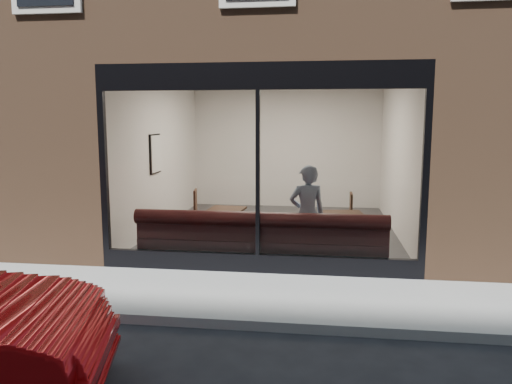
# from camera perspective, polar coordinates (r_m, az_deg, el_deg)

# --- Properties ---
(ground) EXTENTS (120.00, 120.00, 0.00)m
(ground) POSITION_cam_1_polar(r_m,az_deg,el_deg) (5.97, -2.41, -15.11)
(ground) COLOR black
(ground) RESTS_ON ground
(sidewalk_near) EXTENTS (40.00, 2.00, 0.01)m
(sidewalk_near) POSITION_cam_1_polar(r_m,az_deg,el_deg) (6.88, -0.94, -11.79)
(sidewalk_near) COLOR gray
(sidewalk_near) RESTS_ON ground
(kerb_near) EXTENTS (40.00, 0.10, 0.12)m
(kerb_near) POSITION_cam_1_polar(r_m,az_deg,el_deg) (5.90, -2.50, -14.77)
(kerb_near) COLOR gray
(kerb_near) RESTS_ON ground
(host_building_pier_left) EXTENTS (2.50, 12.00, 3.20)m
(host_building_pier_left) POSITION_cam_1_polar(r_m,az_deg,el_deg) (14.21, -11.83, 5.07)
(host_building_pier_left) COLOR brown
(host_building_pier_left) RESTS_ON ground
(host_building_pier_right) EXTENTS (2.50, 12.00, 3.20)m
(host_building_pier_right) POSITION_cam_1_polar(r_m,az_deg,el_deg) (13.70, 19.39, 4.65)
(host_building_pier_right) COLOR brown
(host_building_pier_right) RESTS_ON ground
(host_building_backfill) EXTENTS (5.00, 6.00, 3.20)m
(host_building_backfill) POSITION_cam_1_polar(r_m,az_deg,el_deg) (16.43, 4.25, 5.65)
(host_building_backfill) COLOR brown
(host_building_backfill) RESTS_ON ground
(cafe_floor) EXTENTS (6.00, 6.00, 0.00)m
(cafe_floor) POSITION_cam_1_polar(r_m,az_deg,el_deg) (10.70, 2.25, -4.36)
(cafe_floor) COLOR #2D2D30
(cafe_floor) RESTS_ON ground
(cafe_ceiling) EXTENTS (6.00, 6.00, 0.00)m
(cafe_ceiling) POSITION_cam_1_polar(r_m,az_deg,el_deg) (10.46, 2.35, 12.82)
(cafe_ceiling) COLOR white
(cafe_ceiling) RESTS_ON host_building_upper
(cafe_wall_back) EXTENTS (5.00, 0.00, 5.00)m
(cafe_wall_back) POSITION_cam_1_polar(r_m,az_deg,el_deg) (13.43, 3.48, 5.05)
(cafe_wall_back) COLOR silver
(cafe_wall_back) RESTS_ON ground
(cafe_wall_left) EXTENTS (0.00, 6.00, 6.00)m
(cafe_wall_left) POSITION_cam_1_polar(r_m,az_deg,el_deg) (10.97, -10.80, 4.17)
(cafe_wall_left) COLOR silver
(cafe_wall_left) RESTS_ON ground
(cafe_wall_right) EXTENTS (0.00, 6.00, 6.00)m
(cafe_wall_right) POSITION_cam_1_polar(r_m,az_deg,el_deg) (10.53, 15.95, 3.82)
(cafe_wall_right) COLOR silver
(cafe_wall_right) RESTS_ON ground
(storefront_kick) EXTENTS (5.00, 0.10, 0.30)m
(storefront_kick) POSITION_cam_1_polar(r_m,az_deg,el_deg) (7.82, 0.21, -8.17)
(storefront_kick) COLOR black
(storefront_kick) RESTS_ON ground
(storefront_header) EXTENTS (5.00, 0.10, 0.40)m
(storefront_header) POSITION_cam_1_polar(r_m,az_deg,el_deg) (7.53, 0.22, 13.12)
(storefront_header) COLOR black
(storefront_header) RESTS_ON host_building_upper
(storefront_mullion) EXTENTS (0.06, 0.10, 2.50)m
(storefront_mullion) POSITION_cam_1_polar(r_m,az_deg,el_deg) (7.55, 0.21, 2.08)
(storefront_mullion) COLOR black
(storefront_mullion) RESTS_ON storefront_kick
(storefront_glass) EXTENTS (4.80, 0.00, 4.80)m
(storefront_glass) POSITION_cam_1_polar(r_m,az_deg,el_deg) (7.52, 0.18, 2.05)
(storefront_glass) COLOR white
(storefront_glass) RESTS_ON storefront_kick
(banquette) EXTENTS (4.00, 0.55, 0.45)m
(banquette) POSITION_cam_1_polar(r_m,az_deg,el_deg) (8.18, 0.57, -6.87)
(banquette) COLOR #361314
(banquette) RESTS_ON cafe_floor
(person) EXTENTS (0.68, 0.54, 1.63)m
(person) POSITION_cam_1_polar(r_m,az_deg,el_deg) (8.26, 5.85, -2.57)
(person) COLOR #8499B5
(person) RESTS_ON cafe_floor
(cafe_table_left) EXTENTS (0.67, 0.67, 0.04)m
(cafe_table_left) POSITION_cam_1_polar(r_m,az_deg,el_deg) (9.09, -3.41, -2.02)
(cafe_table_left) COLOR black
(cafe_table_left) RESTS_ON cafe_floor
(cafe_table_right) EXTENTS (0.78, 0.78, 0.04)m
(cafe_table_right) POSITION_cam_1_polar(r_m,az_deg,el_deg) (8.73, 9.92, -2.57)
(cafe_table_right) COLOR black
(cafe_table_right) RESTS_ON cafe_floor
(cafe_chair_left) EXTENTS (0.48, 0.48, 0.04)m
(cafe_chair_left) POSITION_cam_1_polar(r_m,az_deg,el_deg) (10.32, -7.96, -3.66)
(cafe_chair_left) COLOR black
(cafe_chair_left) RESTS_ON cafe_floor
(cafe_chair_right) EXTENTS (0.42, 0.42, 0.04)m
(cafe_chair_right) POSITION_cam_1_polar(r_m,az_deg,el_deg) (9.96, 9.63, -4.14)
(cafe_chair_right) COLOR black
(cafe_chair_right) RESTS_ON cafe_floor
(wall_poster) EXTENTS (0.02, 0.57, 0.75)m
(wall_poster) POSITION_cam_1_polar(r_m,az_deg,el_deg) (10.54, -11.36, 4.31)
(wall_poster) COLOR white
(wall_poster) RESTS_ON cafe_wall_left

